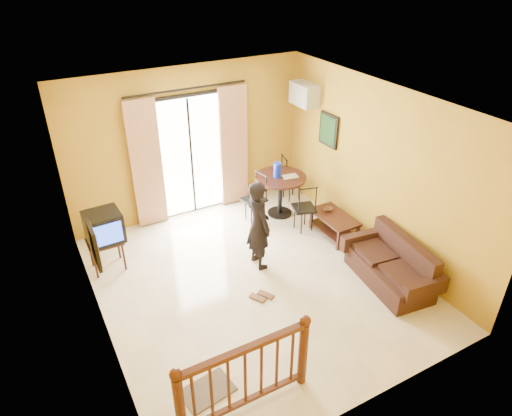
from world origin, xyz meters
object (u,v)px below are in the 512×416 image
dining_table (280,184)px  television (104,227)px  coffee_table (334,222)px  standing_person (258,225)px  sofa (392,267)px

dining_table → television: bearing=-177.6°
television → coffee_table: size_ratio=0.62×
standing_person → television: bearing=62.4°
television → coffee_table: television is taller
sofa → coffee_table: bearing=96.9°
dining_table → sofa: (0.44, -2.57, -0.36)m
dining_table → standing_person: size_ratio=0.64×
dining_table → coffee_table: size_ratio=1.06×
television → standing_person: size_ratio=0.37×
television → dining_table: (3.27, 0.14, -0.14)m
standing_person → dining_table: bearing=-44.5°
television → standing_person: (2.14, -1.06, -0.03)m
coffee_table → sofa: 1.46m
television → sofa: television is taller
coffee_table → television: bearing=165.4°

